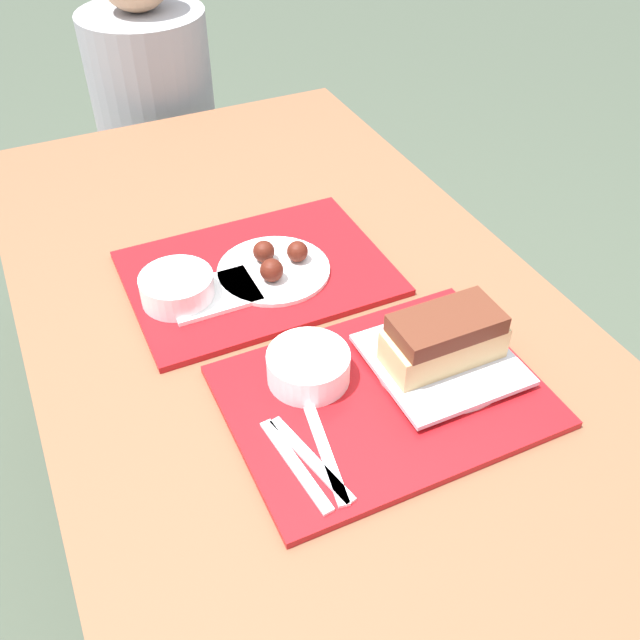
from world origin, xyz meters
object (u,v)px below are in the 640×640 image
at_px(bowl_coleslaw_near, 308,365).
at_px(wings_plate_far, 276,266).
at_px(tray_near, 384,396).
at_px(brisket_sandwich_plate, 443,347).
at_px(person_seated_across, 152,89).
at_px(tray_far, 258,273).
at_px(bowl_coleslaw_far, 177,286).

relative_size(bowl_coleslaw_near, wings_plate_far, 0.62).
xyz_separation_m(tray_near, brisket_sandwich_plate, (0.11, 0.01, 0.04)).
distance_m(tray_near, wings_plate_far, 0.34).
height_order(brisket_sandwich_plate, person_seated_across, person_seated_across).
bearing_deg(tray_far, bowl_coleslaw_far, -172.97).
bearing_deg(tray_near, bowl_coleslaw_far, 121.72).
bearing_deg(bowl_coleslaw_near, bowl_coleslaw_far, 114.92).
bearing_deg(bowl_coleslaw_near, wings_plate_far, 78.06).
height_order(bowl_coleslaw_near, bowl_coleslaw_far, same).
xyz_separation_m(tray_far, bowl_coleslaw_far, (-0.15, -0.02, 0.03)).
distance_m(tray_near, brisket_sandwich_plate, 0.12).
bearing_deg(bowl_coleslaw_near, tray_far, 84.30).
bearing_deg(person_seated_across, tray_far, -92.95).
bearing_deg(brisket_sandwich_plate, person_seated_across, 95.40).
bearing_deg(wings_plate_far, bowl_coleslaw_near, -101.94).
height_order(bowl_coleslaw_near, wings_plate_far, wings_plate_far).
bearing_deg(bowl_coleslaw_far, tray_near, -58.28).
bearing_deg(tray_far, person_seated_across, 87.05).
relative_size(brisket_sandwich_plate, person_seated_across, 0.31).
height_order(tray_near, brisket_sandwich_plate, brisket_sandwich_plate).
distance_m(tray_far, bowl_coleslaw_near, 0.28).
bearing_deg(bowl_coleslaw_far, tray_far, 7.03).
distance_m(bowl_coleslaw_near, bowl_coleslaw_far, 0.29).
height_order(tray_far, bowl_coleslaw_near, bowl_coleslaw_near).
bearing_deg(brisket_sandwich_plate, bowl_coleslaw_far, 134.34).
relative_size(bowl_coleslaw_near, person_seated_across, 0.19).
distance_m(brisket_sandwich_plate, bowl_coleslaw_far, 0.45).
xyz_separation_m(bowl_coleslaw_far, wings_plate_far, (0.18, 0.00, -0.01)).
relative_size(bowl_coleslaw_far, wings_plate_far, 0.62).
height_order(tray_far, bowl_coleslaw_far, bowl_coleslaw_far).
relative_size(tray_far, person_seated_across, 0.68).
height_order(tray_near, tray_far, same).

